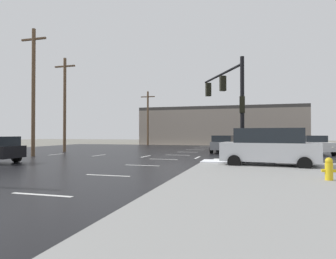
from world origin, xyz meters
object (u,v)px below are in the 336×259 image
(traffic_signal_mast, at_px, (229,95))
(sedan_grey, at_px, (224,144))
(sedan_white, at_px, (315,144))
(utility_pole_distant, at_px, (148,117))
(suv_silver, at_px, (269,147))
(utility_pole_far, at_px, (65,103))
(fire_hydrant, at_px, (329,169))
(utility_pole_mid, at_px, (33,90))

(traffic_signal_mast, bearing_deg, sedan_grey, -21.18)
(sedan_white, height_order, utility_pole_distant, utility_pole_distant)
(suv_silver, xyz_separation_m, utility_pole_far, (-18.22, 8.29, 3.67))
(fire_hydrant, bearing_deg, sedan_white, 80.78)
(sedan_grey, xyz_separation_m, utility_pole_distant, (-12.76, 14.88, 3.45))
(fire_hydrant, height_order, suv_silver, suv_silver)
(sedan_white, height_order, utility_pole_mid, utility_pole_mid)
(traffic_signal_mast, bearing_deg, fire_hydrant, -177.21)
(traffic_signal_mast, distance_m, fire_hydrant, 8.31)
(utility_pole_mid, height_order, utility_pole_distant, utility_pole_mid)
(utility_pole_far, bearing_deg, traffic_signal_mast, -22.08)
(sedan_grey, distance_m, utility_pole_distant, 19.91)
(sedan_grey, height_order, utility_pole_distant, utility_pole_distant)
(suv_silver, distance_m, utility_pole_distant, 30.54)
(traffic_signal_mast, distance_m, sedan_white, 11.99)
(fire_hydrant, bearing_deg, suv_silver, 110.30)
(fire_hydrant, xyz_separation_m, utility_pole_mid, (-18.75, 7.35, 4.62))
(suv_silver, bearing_deg, utility_pole_distant, -52.70)
(fire_hydrant, relative_size, utility_pole_distant, 0.10)
(traffic_signal_mast, height_order, utility_pole_far, utility_pole_far)
(fire_hydrant, bearing_deg, utility_pole_distant, 120.19)
(sedan_grey, distance_m, sedan_white, 7.59)
(sedan_grey, height_order, utility_pole_mid, utility_pole_mid)
(utility_pole_distant, bearing_deg, suv_silver, -58.19)
(utility_pole_mid, height_order, utility_pole_far, utility_pole_mid)
(traffic_signal_mast, bearing_deg, sedan_white, -62.20)
(traffic_signal_mast, xyz_separation_m, utility_pole_far, (-16.09, 6.53, 0.67))
(fire_hydrant, relative_size, utility_pole_far, 0.09)
(suv_silver, bearing_deg, utility_pole_far, -18.96)
(fire_hydrant, bearing_deg, utility_pole_far, 146.96)
(suv_silver, bearing_deg, traffic_signal_mast, -34.08)
(sedan_white, bearing_deg, utility_pole_far, -88.10)
(traffic_signal_mast, xyz_separation_m, utility_pole_mid, (-14.88, 0.90, 1.07))
(fire_hydrant, relative_size, sedan_grey, 0.17)
(traffic_signal_mast, relative_size, utility_pole_mid, 0.59)
(suv_silver, relative_size, utility_pole_mid, 0.50)
(fire_hydrant, height_order, sedan_white, sedan_white)
(traffic_signal_mast, height_order, utility_pole_distant, utility_pole_distant)
(sedan_white, relative_size, suv_silver, 0.94)
(fire_hydrant, xyz_separation_m, sedan_grey, (-4.98, 15.62, 0.32))
(sedan_grey, distance_m, utility_pole_mid, 16.62)
(suv_silver, distance_m, utility_pole_far, 20.35)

